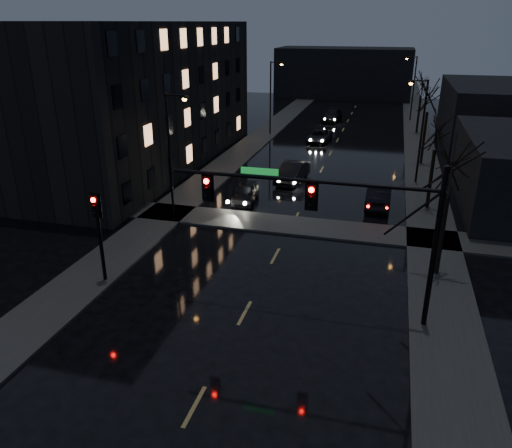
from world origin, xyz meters
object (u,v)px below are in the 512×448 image
Objects in this scene: oncoming_car_a at (245,192)px; oncoming_car_c at (319,136)px; oncoming_car_b at (292,172)px; lead_car at (379,196)px; oncoming_car_d at (332,116)px.

oncoming_car_a is 20.48m from oncoming_car_c.
lead_car is at bearing -23.79° from oncoming_car_b.
oncoming_car_b is at bearing -29.69° from lead_car.
oncoming_car_b reaches higher than oncoming_car_c.
oncoming_car_b is at bearing 60.83° from oncoming_car_a.
oncoming_car_b is at bearing -83.75° from oncoming_car_d.
oncoming_car_b is 14.86m from oncoming_car_c.
oncoming_car_a is at bearing -106.02° from oncoming_car_b.
oncoming_car_d is (-0.20, 12.37, 0.08)m from oncoming_car_c.
lead_car reaches higher than oncoming_car_d.
oncoming_car_b is (2.32, 5.49, 0.10)m from oncoming_car_a.
oncoming_car_d reaches higher than oncoming_car_a.
oncoming_car_c is at bearing -68.94° from lead_car.
oncoming_car_d is 32.15m from lead_car.
oncoming_car_b is at bearing -85.42° from oncoming_car_c.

